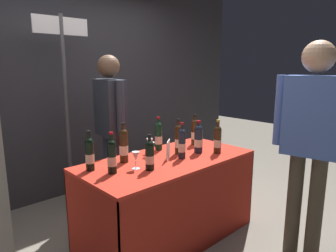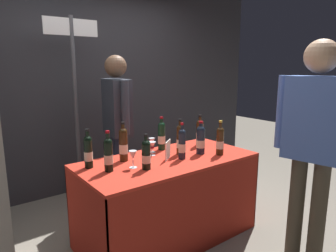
{
  "view_description": "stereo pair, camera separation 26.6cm",
  "coord_description": "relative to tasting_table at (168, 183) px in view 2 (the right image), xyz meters",
  "views": [
    {
      "loc": [
        -1.79,
        -1.9,
        1.6
      ],
      "look_at": [
        0.0,
        0.0,
        1.07
      ],
      "focal_mm": 32.34,
      "sensor_mm": 36.0,
      "label": 1
    },
    {
      "loc": [
        -1.59,
        -2.08,
        1.6
      ],
      "look_at": [
        0.0,
        0.0,
        1.07
      ],
      "focal_mm": 32.34,
      "sensor_mm": 36.0,
      "label": 2
    }
  ],
  "objects": [
    {
      "name": "back_partition",
      "position": [
        0.0,
        1.64,
        0.85
      ],
      "size": [
        5.63,
        0.12,
        2.77
      ],
      "primitive_type": "cube",
      "color": "#2D2D33",
      "rests_on": "ground_plane"
    },
    {
      "name": "ground_plane",
      "position": [
        0.0,
        0.0,
        -0.54
      ],
      "size": [
        12.0,
        12.0,
        0.0
      ],
      "primitive_type": "plane",
      "color": "gray"
    },
    {
      "name": "brochure_stand",
      "position": [
        -0.01,
        -0.01,
        0.32
      ],
      "size": [
        0.13,
        0.11,
        0.17
      ],
      "primitive_type": "cube",
      "rotation": [
        -0.02,
        0.0,
        3.81
      ],
      "color": "silver",
      "rests_on": "tasting_table"
    },
    {
      "name": "vendor_presenter",
      "position": [
        -0.05,
        0.84,
        0.49
      ],
      "size": [
        0.26,
        0.57,
        1.7
      ],
      "rotation": [
        0.0,
        0.0,
        -1.71
      ],
      "color": "#2D3347",
      "rests_on": "ground_plane"
    },
    {
      "name": "wine_glass_mid",
      "position": [
        -0.38,
        -0.02,
        0.34
      ],
      "size": [
        0.07,
        0.07,
        0.14
      ],
      "color": "silver",
      "rests_on": "tasting_table"
    },
    {
      "name": "display_bottle_8",
      "position": [
        0.13,
        0.27,
        0.38
      ],
      "size": [
        0.07,
        0.07,
        0.33
      ],
      "color": "black",
      "rests_on": "tasting_table"
    },
    {
      "name": "display_bottle_5",
      "position": [
        -0.31,
        -0.12,
        0.36
      ],
      "size": [
        0.07,
        0.07,
        0.29
      ],
      "color": "black",
      "rests_on": "tasting_table"
    },
    {
      "name": "display_bottle_6",
      "position": [
        -0.57,
        0.02,
        0.38
      ],
      "size": [
        0.07,
        0.07,
        0.33
      ],
      "color": "black",
      "rests_on": "tasting_table"
    },
    {
      "name": "tasting_table",
      "position": [
        0.0,
        0.0,
        0.0
      ],
      "size": [
        1.61,
        0.78,
        0.77
      ],
      "color": "red",
      "rests_on": "ground_plane"
    },
    {
      "name": "display_bottle_0",
      "position": [
        0.1,
        -0.08,
        0.38
      ],
      "size": [
        0.07,
        0.07,
        0.33
      ],
      "color": "#192333",
      "rests_on": "tasting_table"
    },
    {
      "name": "taster_foreground_right",
      "position": [
        0.64,
        -0.98,
        0.55
      ],
      "size": [
        0.29,
        0.59,
        1.78
      ],
      "rotation": [
        0.0,
        0.0,
        1.77
      ],
      "color": "#4C4233",
      "rests_on": "ground_plane"
    },
    {
      "name": "wine_glass_near_taster",
      "position": [
        -0.06,
        0.17,
        0.33
      ],
      "size": [
        0.08,
        0.08,
        0.13
      ],
      "color": "silver",
      "rests_on": "tasting_table"
    },
    {
      "name": "display_bottle_3",
      "position": [
        0.46,
        -0.2,
        0.37
      ],
      "size": [
        0.07,
        0.07,
        0.33
      ],
      "color": "#38230F",
      "rests_on": "tasting_table"
    },
    {
      "name": "wine_glass_near_vendor",
      "position": [
        -0.0,
        0.25,
        0.33
      ],
      "size": [
        0.07,
        0.07,
        0.14
      ],
      "color": "silver",
      "rests_on": "tasting_table"
    },
    {
      "name": "display_bottle_4",
      "position": [
        -0.66,
        0.2,
        0.37
      ],
      "size": [
        0.07,
        0.07,
        0.32
      ],
      "color": "black",
      "rests_on": "tasting_table"
    },
    {
      "name": "booth_signpost",
      "position": [
        -0.36,
        1.22,
        0.8
      ],
      "size": [
        0.59,
        0.04,
        2.12
      ],
      "color": "#47474C",
      "rests_on": "ground_plane"
    },
    {
      "name": "display_bottle_1",
      "position": [
        0.18,
        0.04,
        0.38
      ],
      "size": [
        0.07,
        0.07,
        0.34
      ],
      "color": "#38230F",
      "rests_on": "tasting_table"
    },
    {
      "name": "display_bottle_7",
      "position": [
        0.55,
        0.17,
        0.38
      ],
      "size": [
        0.08,
        0.08,
        0.32
      ],
      "color": "#38230F",
      "rests_on": "tasting_table"
    },
    {
      "name": "display_bottle_2",
      "position": [
        -0.35,
        0.19,
        0.39
      ],
      "size": [
        0.08,
        0.08,
        0.35
      ],
      "color": "#38230F",
      "rests_on": "tasting_table"
    },
    {
      "name": "featured_wine_bottle",
      "position": [
        0.34,
        -0.06,
        0.38
      ],
      "size": [
        0.08,
        0.08,
        0.31
      ],
      "color": "#192333",
      "rests_on": "tasting_table"
    }
  ]
}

